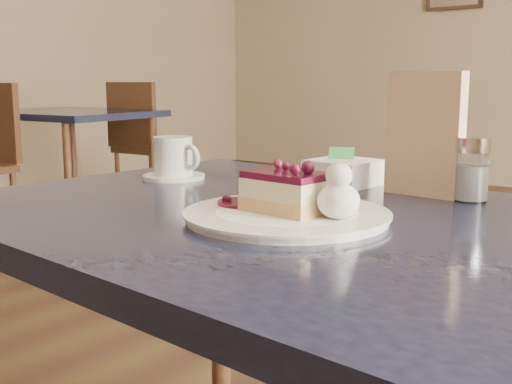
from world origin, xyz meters
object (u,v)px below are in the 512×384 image
Objects in this scene: main_table at (307,264)px; bg_table_far_left at (74,216)px; dessert_plate at (287,216)px; coffee_set at (174,160)px; cheesecake_slice at (287,192)px.

bg_table_far_left is at bearing 154.36° from main_table.
dessert_plate reaches higher than bg_table_far_left.
main_table is 8.98× the size of coffee_set.
dessert_plate is 0.43m from coffee_set.
main_table is at bearing 90.00° from cheesecake_slice.
coffee_set is at bearing 160.64° from cheesecake_slice.
cheesecake_slice is 0.43m from coffee_set.
coffee_set reaches higher than bg_table_far_left.
main_table is 0.09m from dessert_plate.
bg_table_far_left is (-2.80, 1.58, -0.57)m from main_table.
dessert_plate is 0.16× the size of bg_table_far_left.
cheesecake_slice is at bearing -36.19° from bg_table_far_left.
dessert_plate is 2.39× the size of cheesecake_slice.
coffee_set is (-0.40, 0.17, -0.00)m from cheesecake_slice.
cheesecake_slice is 0.90× the size of coffee_set.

